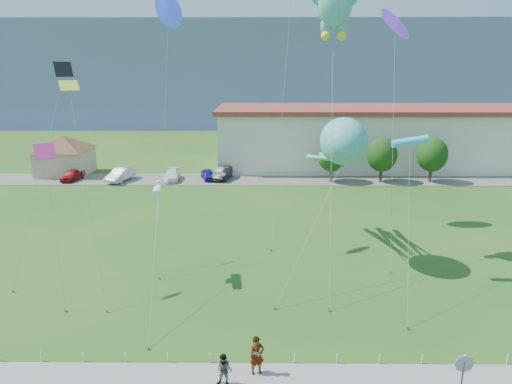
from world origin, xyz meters
TOP-DOWN VIEW (x-y plane):
  - ground at (0.00, 0.00)m, footprint 160.00×160.00m
  - sidewalk at (0.00, -2.75)m, footprint 80.00×2.50m
  - parking_strip at (0.00, 35.00)m, footprint 70.00×6.00m
  - hill_ridge at (0.00, 120.00)m, footprint 160.00×50.00m
  - pavilion at (-24.00, 38.00)m, footprint 9.20×9.20m
  - warehouse at (26.00, 44.00)m, footprint 61.00×15.00m
  - stop_sign at (9.50, -4.21)m, footprint 0.80×0.07m
  - rope_fence at (0.00, -1.30)m, footprint 26.05×0.05m
  - tree_near at (10.00, 34.00)m, footprint 3.60×3.60m
  - tree_mid at (16.00, 34.00)m, footprint 3.60×3.60m
  - tree_far at (22.00, 34.00)m, footprint 3.60×3.60m
  - pedestrian_left at (1.22, -2.19)m, footprint 0.77×0.63m
  - pedestrian_right at (-0.18, -3.06)m, footprint 0.87×0.75m
  - parked_car_red at (-21.71, 34.42)m, footprint 2.14×4.07m
  - parked_car_silver at (-15.67, 34.19)m, footprint 2.71×4.98m
  - parked_car_white at (-9.46, 34.49)m, footprint 2.02×4.48m
  - parked_car_blue at (-5.06, 35.03)m, footprint 2.43×3.88m
  - parked_car_black at (-3.28, 35.30)m, footprint 2.41×4.83m
  - octopus_kite at (6.95, 11.40)m, footprint 6.37×13.09m
  - small_kite_black at (-11.98, 10.46)m, footprint 2.95×6.32m
  - small_kite_cyan at (10.68, 8.23)m, footprint 1.75×7.86m
  - small_kite_purple at (11.68, 17.02)m, footprint 2.47×9.51m
  - small_kite_white at (-5.07, 7.64)m, footprint 1.22×9.23m
  - small_kite_pink at (-10.97, 5.68)m, footprint 2.06×3.39m
  - small_kite_yellow at (-9.99, 7.86)m, footprint 3.69×6.02m
  - small_kite_blue at (-5.07, 13.85)m, footprint 1.80×7.34m

SIDE VIEW (x-z plane):
  - ground at x=0.00m, z-range 0.00..0.00m
  - parking_strip at x=0.00m, z-range 0.00..0.06m
  - sidewalk at x=0.00m, z-range 0.00..0.10m
  - rope_fence at x=0.00m, z-range 0.00..0.50m
  - parked_car_blue at x=-5.06m, z-range 0.06..1.29m
  - parked_car_white at x=-9.46m, z-range 0.06..1.33m
  - parked_car_red at x=-21.71m, z-range 0.06..1.38m
  - parked_car_black at x=-3.28m, z-range 0.06..1.58m
  - parked_car_silver at x=-15.67m, z-range 0.06..1.62m
  - pedestrian_right at x=-0.18m, z-range 0.10..1.63m
  - pedestrian_left at x=1.22m, z-range 0.10..1.93m
  - stop_sign at x=9.50m, z-range 0.62..3.12m
  - pavilion at x=-24.00m, z-range 0.52..5.52m
  - tree_near at x=10.00m, z-range 0.65..6.12m
  - tree_mid at x=16.00m, z-range 0.65..6.12m
  - tree_far at x=22.00m, z-range 0.65..6.12m
  - warehouse at x=26.00m, z-range 0.02..8.22m
  - small_kite_white at x=-5.07m, z-range 2.79..9.33m
  - small_kite_pink at x=-10.97m, z-range 3.34..12.58m
  - octopus_kite at x=6.95m, z-range 2.96..13.27m
  - small_kite_cyan at x=10.68m, z-range 4.22..13.70m
  - small_kite_yellow at x=-9.99m, z-range 4.50..17.35m
  - small_kite_black at x=-11.98m, z-range 4.81..18.61m
  - hill_ridge at x=0.00m, z-range 0.00..25.00m
  - small_kite_purple at x=11.68m, z-range 7.61..25.03m
  - small_kite_blue at x=-5.07m, z-range 7.93..26.01m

